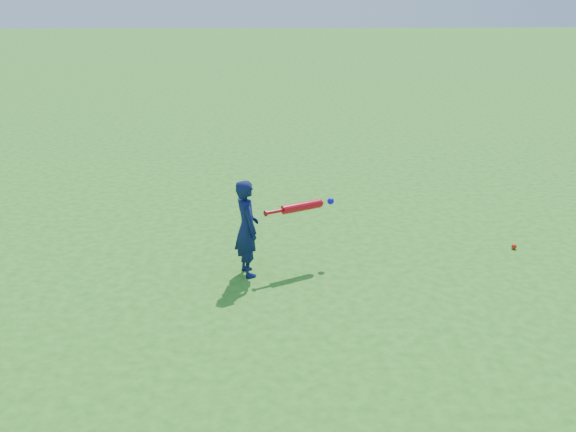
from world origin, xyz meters
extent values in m
plane|color=#26741B|center=(0.00, 0.00, 0.00)|extent=(80.00, 80.00, 0.00)
imported|color=#0E1644|center=(0.03, 0.40, 0.53)|extent=(0.36, 0.44, 1.05)
sphere|color=red|center=(3.15, 0.97, 0.03)|extent=(0.06, 0.06, 0.06)
cylinder|color=red|center=(0.23, 0.44, 0.67)|extent=(0.05, 0.07, 0.07)
cylinder|color=red|center=(0.33, 0.49, 0.67)|extent=(0.21, 0.14, 0.04)
cylinder|color=red|center=(0.61, 0.65, 0.67)|extent=(0.45, 0.30, 0.10)
sphere|color=red|center=(0.82, 0.75, 0.67)|extent=(0.10, 0.10, 0.10)
sphere|color=#0F0DE0|center=(0.95, 0.82, 0.67)|extent=(0.08, 0.08, 0.08)
camera|label=1|loc=(0.26, -5.91, 2.96)|focal=40.00mm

